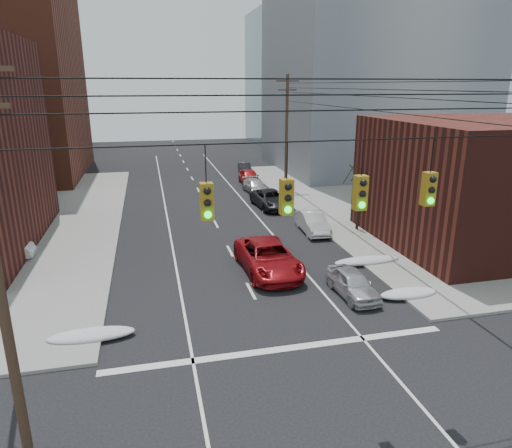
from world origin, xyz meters
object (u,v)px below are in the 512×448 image
red_pickup (268,257)px  parked_car_a (353,283)px  parked_car_e (249,177)px  parked_car_f (245,168)px  parked_car_d (256,186)px  lot_car_b (6,211)px  parked_car_c (271,199)px  parked_car_b (313,222)px

red_pickup → parked_car_a: (3.30, -3.90, -0.19)m
parked_car_e → parked_car_f: size_ratio=1.23×
parked_car_d → lot_car_b: 21.47m
parked_car_d → parked_car_e: parked_car_e is taller
parked_car_d → red_pickup: bearing=-105.6°
parked_car_a → lot_car_b: size_ratio=0.73×
parked_car_c → parked_car_d: size_ratio=1.22×
parked_car_a → lot_car_b: bearing=136.5°
parked_car_b → parked_car_f: 23.29m
red_pickup → parked_car_f: (4.90, 29.51, -0.23)m
parked_car_a → parked_car_c: (0.51, 17.40, 0.09)m
red_pickup → parked_car_a: bearing=-52.0°
parked_car_f → lot_car_b: 26.80m
parked_car_b → parked_car_e: bearing=95.5°
parked_car_a → parked_car_d: (0.52, 23.20, -0.02)m
parked_car_a → parked_car_d: bearing=86.7°
parked_car_b → lot_car_b: lot_car_b is taller
parked_car_c → red_pickup: bearing=-110.3°
parked_car_a → parked_car_e: parked_car_e is taller
red_pickup → parked_car_d: 19.68m
parked_car_a → lot_car_b: lot_car_b is taller
parked_car_f → parked_car_a: bearing=-87.9°
parked_car_c → parked_car_a: bearing=-96.2°
red_pickup → parked_car_e: (4.09, 23.33, -0.07)m
parked_car_b → parked_car_f: size_ratio=1.17×
parked_car_b → parked_car_c: bearing=101.3°
parked_car_b → parked_car_c: size_ratio=0.82×
red_pickup → parked_car_f: bearing=78.4°
parked_car_a → parked_car_e: (0.79, 27.24, 0.12)m
parked_car_b → parked_car_d: (-1.08, 13.08, -0.08)m
parked_car_e → parked_car_f: (0.81, 6.18, -0.17)m
lot_car_b → parked_car_a: bearing=-152.6°
parked_car_c → lot_car_b: 20.82m
parked_car_c → lot_car_b: (-20.81, 0.56, 0.14)m
red_pickup → lot_car_b: red_pickup is taller
parked_car_b → parked_car_a: bearing=-96.2°
parked_car_f → red_pickup: bearing=-94.6°
parked_car_a → parked_car_b: parked_car_b is taller
parked_car_a → parked_car_f: (1.60, 33.41, -0.04)m
parked_car_a → lot_car_b: 27.10m
red_pickup → parked_car_e: bearing=77.9°
parked_car_b → parked_car_d: 13.12m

